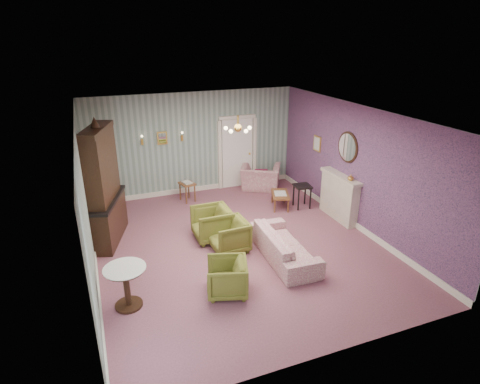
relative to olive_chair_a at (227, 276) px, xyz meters
name	(u,v)px	position (x,y,z in m)	size (l,w,h in m)	color
floor	(238,245)	(0.81, 1.55, -0.36)	(7.00, 7.00, 0.00)	#874F61
ceiling	(238,115)	(0.81, 1.55, 2.54)	(7.00, 7.00, 0.00)	white
wall_back	(194,144)	(0.81, 5.05, 1.09)	(6.00, 6.00, 0.00)	slate
wall_front	(332,272)	(0.81, -1.95, 1.09)	(6.00, 6.00, 0.00)	slate
wall_left	(86,206)	(-2.19, 1.55, 1.09)	(7.00, 7.00, 0.00)	slate
wall_right	(357,168)	(3.81, 1.55, 1.09)	(7.00, 7.00, 0.00)	slate
wall_right_floral	(357,168)	(3.80, 1.55, 1.09)	(7.00, 7.00, 0.00)	#AC568B
door	(237,152)	(2.11, 5.01, 0.72)	(1.12, 0.12, 2.16)	white
olive_chair_a	(227,276)	(0.00, 0.00, 0.00)	(0.70, 0.66, 0.72)	brown
olive_chair_b	(229,234)	(0.56, 1.45, 0.02)	(0.75, 0.70, 0.77)	brown
olive_chair_c	(212,222)	(0.37, 2.07, 0.05)	(0.80, 0.75, 0.83)	brown
sofa_chintz	(285,241)	(1.52, 0.72, 0.04)	(2.05, 0.60, 0.80)	#993D5F
wingback_chair	(261,173)	(2.67, 4.53, 0.13)	(1.12, 0.72, 0.97)	#993D5F
dresser	(102,183)	(-1.84, 2.88, 1.02)	(0.57, 1.65, 2.76)	black
fireplace	(339,197)	(3.67, 1.95, 0.22)	(0.30, 1.40, 1.16)	beige
mantel_vase	(351,177)	(3.65, 1.55, 0.87)	(0.15, 0.15, 0.15)	gold
oval_mirror	(348,147)	(3.77, 1.95, 1.49)	(0.04, 0.76, 0.84)	white
framed_print	(317,144)	(3.78, 3.30, 1.24)	(0.04, 0.34, 0.42)	gold
coffee_table	(280,200)	(2.60, 3.07, -0.16)	(0.44, 0.79, 0.40)	brown
side_table_black	(302,196)	(3.14, 2.86, -0.04)	(0.42, 0.42, 0.64)	black
pedestal_table	(127,287)	(-1.71, 0.26, 0.03)	(0.71, 0.71, 0.78)	black
nesting_table	(187,191)	(0.39, 4.40, -0.07)	(0.35, 0.45, 0.58)	brown
gilt_mirror_back	(162,138)	(-0.09, 5.01, 1.34)	(0.28, 0.06, 0.36)	gold
sconce_left	(142,140)	(-0.64, 4.99, 1.34)	(0.16, 0.12, 0.30)	gold
sconce_right	(182,137)	(0.46, 4.99, 1.34)	(0.16, 0.12, 0.30)	gold
chandelier	(238,129)	(0.81, 1.55, 2.27)	(0.56, 0.56, 0.36)	gold
burgundy_cushion	(261,175)	(2.62, 4.38, 0.12)	(0.38, 0.10, 0.38)	maroon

